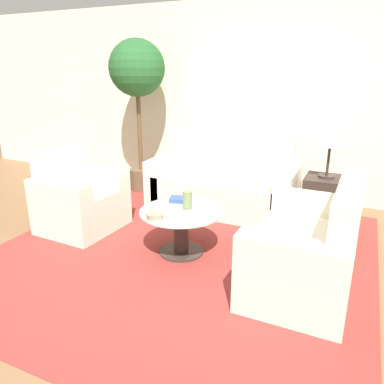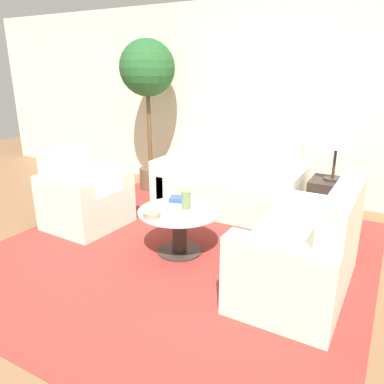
{
  "view_description": "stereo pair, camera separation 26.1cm",
  "coord_description": "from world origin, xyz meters",
  "px_view_note": "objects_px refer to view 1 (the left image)",
  "views": [
    {
      "loc": [
        1.53,
        -2.39,
        1.72
      ],
      "look_at": [
        0.05,
        0.82,
        0.55
      ],
      "focal_mm": 35.0,
      "sensor_mm": 36.0,
      "label": 1
    },
    {
      "loc": [
        1.77,
        -2.27,
        1.72
      ],
      "look_at": [
        0.05,
        0.82,
        0.55
      ],
      "focal_mm": 35.0,
      "sensor_mm": 36.0,
      "label": 2
    }
  ],
  "objects_px": {
    "vase": "(187,200)",
    "bowl": "(155,216)",
    "loveseat": "(312,252)",
    "table_lamp": "(331,135)",
    "coffee_table": "(181,226)",
    "armchair": "(78,202)",
    "potted_plant": "(137,77)",
    "book_stack": "(179,199)",
    "sofa_main": "(224,186)"
  },
  "relations": [
    {
      "from": "coffee_table",
      "to": "bowl",
      "type": "xyz_separation_m",
      "value": [
        -0.13,
        -0.27,
        0.18
      ]
    },
    {
      "from": "table_lamp",
      "to": "book_stack",
      "type": "bearing_deg",
      "value": -142.39
    },
    {
      "from": "loveseat",
      "to": "coffee_table",
      "type": "bearing_deg",
      "value": -92.56
    },
    {
      "from": "loveseat",
      "to": "coffee_table",
      "type": "height_order",
      "value": "loveseat"
    },
    {
      "from": "book_stack",
      "to": "armchair",
      "type": "bearing_deg",
      "value": 170.1
    },
    {
      "from": "coffee_table",
      "to": "book_stack",
      "type": "height_order",
      "value": "book_stack"
    },
    {
      "from": "loveseat",
      "to": "table_lamp",
      "type": "height_order",
      "value": "table_lamp"
    },
    {
      "from": "coffee_table",
      "to": "armchair",
      "type": "bearing_deg",
      "value": 177.09
    },
    {
      "from": "sofa_main",
      "to": "coffee_table",
      "type": "bearing_deg",
      "value": -88.0
    },
    {
      "from": "sofa_main",
      "to": "bowl",
      "type": "relative_size",
      "value": 11.43
    },
    {
      "from": "potted_plant",
      "to": "bowl",
      "type": "height_order",
      "value": "potted_plant"
    },
    {
      "from": "potted_plant",
      "to": "book_stack",
      "type": "distance_m",
      "value": 2.19
    },
    {
      "from": "loveseat",
      "to": "bowl",
      "type": "relative_size",
      "value": 8.23
    },
    {
      "from": "table_lamp",
      "to": "sofa_main",
      "type": "bearing_deg",
      "value": 174.82
    },
    {
      "from": "book_stack",
      "to": "vase",
      "type": "bearing_deg",
      "value": -58.92
    },
    {
      "from": "coffee_table",
      "to": "bowl",
      "type": "height_order",
      "value": "bowl"
    },
    {
      "from": "sofa_main",
      "to": "bowl",
      "type": "bearing_deg",
      "value": -92.91
    },
    {
      "from": "armchair",
      "to": "loveseat",
      "type": "distance_m",
      "value": 2.55
    },
    {
      "from": "armchair",
      "to": "loveseat",
      "type": "bearing_deg",
      "value": -90.31
    },
    {
      "from": "loveseat",
      "to": "bowl",
      "type": "distance_m",
      "value": 1.37
    },
    {
      "from": "armchair",
      "to": "bowl",
      "type": "relative_size",
      "value": 5.59
    },
    {
      "from": "table_lamp",
      "to": "potted_plant",
      "type": "distance_m",
      "value": 2.68
    },
    {
      "from": "sofa_main",
      "to": "potted_plant",
      "type": "xyz_separation_m",
      "value": [
        -1.38,
        0.23,
        1.31
      ]
    },
    {
      "from": "vase",
      "to": "book_stack",
      "type": "height_order",
      "value": "vase"
    },
    {
      "from": "vase",
      "to": "bowl",
      "type": "relative_size",
      "value": 1.11
    },
    {
      "from": "armchair",
      "to": "potted_plant",
      "type": "xyz_separation_m",
      "value": [
        -0.11,
        1.5,
        1.31
      ]
    },
    {
      "from": "armchair",
      "to": "bowl",
      "type": "distance_m",
      "value": 1.25
    },
    {
      "from": "potted_plant",
      "to": "vase",
      "type": "relative_size",
      "value": 12.03
    },
    {
      "from": "coffee_table",
      "to": "potted_plant",
      "type": "xyz_separation_m",
      "value": [
        -1.43,
        1.57,
        1.32
      ]
    },
    {
      "from": "sofa_main",
      "to": "armchair",
      "type": "xyz_separation_m",
      "value": [
        -1.27,
        -1.27,
        0.0
      ]
    },
    {
      "from": "armchair",
      "to": "book_stack",
      "type": "xyz_separation_m",
      "value": [
        1.18,
        0.16,
        0.16
      ]
    },
    {
      "from": "armchair",
      "to": "coffee_table",
      "type": "distance_m",
      "value": 1.32
    },
    {
      "from": "loveseat",
      "to": "coffee_table",
      "type": "xyz_separation_m",
      "value": [
        -1.22,
        0.07,
        -0.02
      ]
    },
    {
      "from": "coffee_table",
      "to": "vase",
      "type": "distance_m",
      "value": 0.26
    },
    {
      "from": "armchair",
      "to": "loveseat",
      "type": "height_order",
      "value": "loveseat"
    },
    {
      "from": "coffee_table",
      "to": "table_lamp",
      "type": "bearing_deg",
      "value": 46.43
    },
    {
      "from": "potted_plant",
      "to": "coffee_table",
      "type": "bearing_deg",
      "value": -47.62
    },
    {
      "from": "sofa_main",
      "to": "table_lamp",
      "type": "bearing_deg",
      "value": -5.18
    },
    {
      "from": "potted_plant",
      "to": "table_lamp",
      "type": "bearing_deg",
      "value": -7.41
    },
    {
      "from": "loveseat",
      "to": "table_lamp",
      "type": "bearing_deg",
      "value": -176.76
    },
    {
      "from": "potted_plant",
      "to": "book_stack",
      "type": "xyz_separation_m",
      "value": [
        1.29,
        -1.35,
        -1.15
      ]
    },
    {
      "from": "table_lamp",
      "to": "book_stack",
      "type": "height_order",
      "value": "table_lamp"
    },
    {
      "from": "table_lamp",
      "to": "bowl",
      "type": "height_order",
      "value": "table_lamp"
    },
    {
      "from": "bowl",
      "to": "coffee_table",
      "type": "bearing_deg",
      "value": 64.45
    },
    {
      "from": "coffee_table",
      "to": "loveseat",
      "type": "bearing_deg",
      "value": -3.47
    },
    {
      "from": "coffee_table",
      "to": "vase",
      "type": "height_order",
      "value": "vase"
    },
    {
      "from": "potted_plant",
      "to": "armchair",
      "type": "bearing_deg",
      "value": -85.74
    },
    {
      "from": "potted_plant",
      "to": "vase",
      "type": "bearing_deg",
      "value": -45.63
    },
    {
      "from": "armchair",
      "to": "vase",
      "type": "xyz_separation_m",
      "value": [
        1.35,
        0.0,
        0.23
      ]
    },
    {
      "from": "loveseat",
      "to": "sofa_main",
      "type": "bearing_deg",
      "value": -137.17
    }
  ]
}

